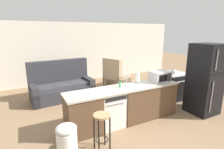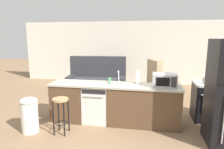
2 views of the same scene
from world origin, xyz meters
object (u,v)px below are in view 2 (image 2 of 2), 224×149
microwave (165,80)px  bar_stool (61,108)px  stove_range (210,102)px  armchair (159,85)px  paper_towel_roll (137,77)px  soap_bottle (110,80)px  dishwasher (97,104)px  couch (97,82)px  trash_bin (29,114)px  kettle (206,80)px

microwave → bar_stool: size_ratio=0.68×
stove_range → armchair: armchair is taller
paper_towel_roll → bar_stool: bearing=-147.4°
soap_bottle → paper_towel_roll: bearing=13.2°
paper_towel_roll → soap_bottle: paper_towel_roll is taller
dishwasher → soap_bottle: bearing=9.9°
couch → soap_bottle: bearing=-68.4°
trash_bin → couch: bearing=79.5°
microwave → paper_towel_roll: bearing=161.5°
couch → dishwasher: bearing=-75.1°
paper_towel_roll → trash_bin: 2.44m
paper_towel_roll → armchair: 2.50m
microwave → couch: 3.26m
couch → kettle: bearing=-32.6°
microwave → soap_bottle: size_ratio=2.84×
bar_stool → trash_bin: bearing=-174.6°
soap_bottle → armchair: (1.23, 2.47, -0.62)m
couch → armchair: (2.16, 0.13, -0.04)m
dishwasher → trash_bin: dishwasher is taller
bar_stool → trash_bin: size_ratio=1.00×
kettle → armchair: (-0.91, 2.09, -0.64)m
paper_towel_roll → microwave: bearing=-18.5°
kettle → microwave: bearing=-155.7°
microwave → bar_stool: (-2.05, -0.74, -0.50)m
dishwasher → armchair: (1.52, 2.52, -0.07)m
soap_bottle → stove_range: bearing=12.2°
bar_stool → armchair: armchair is taller
soap_bottle → bar_stool: soap_bottle is taller
dishwasher → trash_bin: 1.46m
trash_bin → armchair: 4.31m
couch → microwave: bearing=-48.3°
bar_stool → soap_bottle: bearing=43.1°
dishwasher → bar_stool: 0.93m
microwave → bar_stool: microwave is taller
microwave → stove_range: bearing=26.4°
dishwasher → trash_bin: size_ratio=1.14×
trash_bin → armchair: (2.74, 3.32, -0.03)m
stove_range → paper_towel_roll: 1.83m
stove_range → paper_towel_roll: paper_towel_roll is taller
stove_range → bar_stool: size_ratio=1.22×
couch → bar_stool: bearing=-88.6°
armchair → kettle: bearing=-66.4°
couch → trash_bin: bearing=-100.5°
bar_stool → couch: size_ratio=0.36×
paper_towel_roll → bar_stool: size_ratio=0.38×
trash_bin → armchair: size_ratio=0.62×
soap_bottle → trash_bin: size_ratio=0.24×
soap_bottle → trash_bin: soap_bottle is taller
paper_towel_roll → trash_bin: bearing=-154.8°
paper_towel_roll → kettle: (1.53, 0.23, -0.05)m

